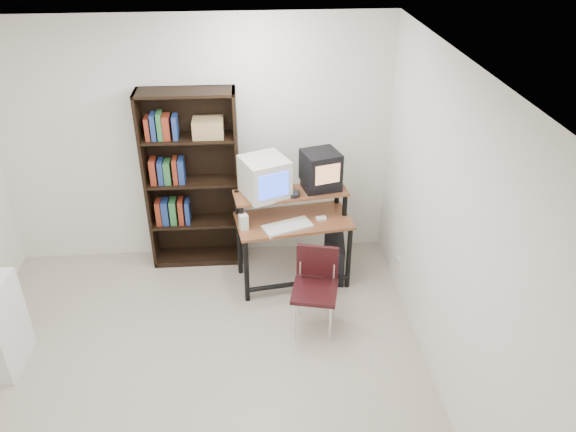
{
  "coord_description": "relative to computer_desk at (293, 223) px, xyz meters",
  "views": [
    {
      "loc": [
        0.51,
        -3.4,
        3.57
      ],
      "look_at": [
        0.87,
        1.1,
        0.93
      ],
      "focal_mm": 35.0,
      "sensor_mm": 36.0,
      "label": 1
    }
  ],
  "objects": [
    {
      "name": "bookshelf",
      "position": [
        -1.0,
        0.48,
        0.3
      ],
      "size": [
        0.96,
        0.33,
        1.92
      ],
      "rotation": [
        0.0,
        0.0,
        -0.01
      ],
      "color": "black",
      "rests_on": "floor"
    },
    {
      "name": "crt_monitor",
      "position": [
        -0.27,
        0.08,
        0.48
      ],
      "size": [
        0.53,
        0.53,
        0.38
      ],
      "rotation": [
        0.0,
        0.0,
        0.39
      ],
      "color": "silver",
      "rests_on": "computer_desk"
    },
    {
      "name": "keyboard",
      "position": [
        -0.07,
        -0.16,
        0.06
      ],
      "size": [
        0.51,
        0.36,
        0.03
      ],
      "primitive_type": "cube",
      "rotation": [
        0.0,
        0.0,
        0.36
      ],
      "color": "silver",
      "rests_on": "computer_desk"
    },
    {
      "name": "vcr",
      "position": [
        0.3,
        0.15,
        0.33
      ],
      "size": [
        0.4,
        0.33,
        0.08
      ],
      "primitive_type": "cube",
      "rotation": [
        0.0,
        0.0,
        0.2
      ],
      "color": "black",
      "rests_on": "computer_desk"
    },
    {
      "name": "mousepad",
      "position": [
        0.28,
        -0.05,
        0.04
      ],
      "size": [
        0.22,
        0.18,
        0.01
      ],
      "primitive_type": "cube",
      "rotation": [
        0.0,
        0.0,
        0.0
      ],
      "color": "black",
      "rests_on": "computer_desk"
    },
    {
      "name": "right_wall",
      "position": [
        1.06,
        -1.38,
        0.62
      ],
      "size": [
        0.01,
        4.0,
        2.6
      ],
      "primitive_type": "cube",
      "color": "white",
      "rests_on": "floor"
    },
    {
      "name": "crt_tv",
      "position": [
        0.29,
        0.16,
        0.53
      ],
      "size": [
        0.41,
        0.41,
        0.32
      ],
      "rotation": [
        0.0,
        0.0,
        0.28
      ],
      "color": "black",
      "rests_on": "vcr"
    },
    {
      "name": "mouse",
      "position": [
        0.28,
        -0.04,
        0.06
      ],
      "size": [
        0.11,
        0.07,
        0.03
      ],
      "primitive_type": "cube",
      "rotation": [
        0.0,
        0.0,
        0.15
      ],
      "color": "white",
      "rests_on": "mousepad"
    },
    {
      "name": "wall_outlet",
      "position": [
        1.05,
        -0.23,
        -0.38
      ],
      "size": [
        0.02,
        0.08,
        0.12
      ],
      "primitive_type": "cube",
      "color": "beige",
      "rests_on": "right_wall"
    },
    {
      "name": "school_chair",
      "position": [
        0.15,
        -0.73,
        -0.19
      ],
      "size": [
        0.48,
        0.48,
        0.8
      ],
      "rotation": [
        0.0,
        0.0,
        -0.23
      ],
      "color": "black",
      "rests_on": "floor"
    },
    {
      "name": "ceiling",
      "position": [
        -0.94,
        -1.38,
        1.92
      ],
      "size": [
        4.0,
        4.0,
        0.01
      ],
      "primitive_type": "cube",
      "color": "white",
      "rests_on": "back_wall"
    },
    {
      "name": "back_wall",
      "position": [
        -0.94,
        0.62,
        0.62
      ],
      "size": [
        4.0,
        0.01,
        2.6
      ],
      "primitive_type": "cube",
      "color": "white",
      "rests_on": "floor"
    },
    {
      "name": "pc_tower",
      "position": [
        0.44,
        0.03,
        -0.47
      ],
      "size": [
        0.25,
        0.47,
        0.42
      ],
      "primitive_type": "cube",
      "rotation": [
        0.0,
        0.0,
        -0.12
      ],
      "color": "black",
      "rests_on": "floor"
    },
    {
      "name": "floor",
      "position": [
        -0.94,
        -1.38,
        -0.68
      ],
      "size": [
        4.0,
        4.0,
        0.01
      ],
      "primitive_type": "cube",
      "color": "#C1B3A0",
      "rests_on": "ground"
    },
    {
      "name": "desk_speaker",
      "position": [
        -0.49,
        -0.16,
        0.13
      ],
      "size": [
        0.1,
        0.09,
        0.17
      ],
      "primitive_type": "cube",
      "rotation": [
        0.0,
        0.0,
        0.28
      ],
      "color": "silver",
      "rests_on": "computer_desk"
    },
    {
      "name": "cd_spindle",
      "position": [
        0.01,
        0.01,
        0.32
      ],
      "size": [
        0.12,
        0.12,
        0.05
      ],
      "primitive_type": "cylinder",
      "rotation": [
        0.0,
        0.0,
        0.01
      ],
      "color": "#26262B",
      "rests_on": "computer_desk"
    },
    {
      "name": "computer_desk",
      "position": [
        0.0,
        0.0,
        0.0
      ],
      "size": [
        1.19,
        0.71,
        0.98
      ],
      "rotation": [
        0.0,
        0.0,
        0.14
      ],
      "color": "brown",
      "rests_on": "floor"
    }
  ]
}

